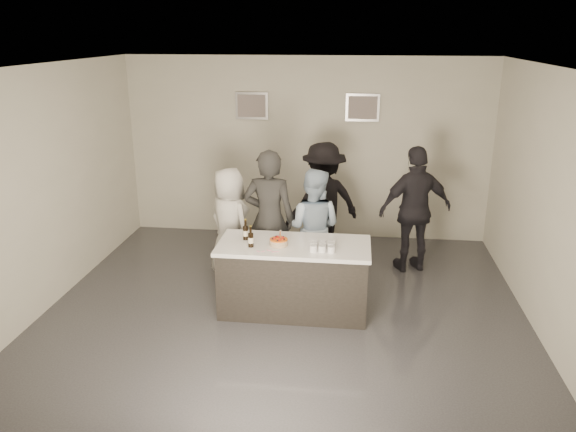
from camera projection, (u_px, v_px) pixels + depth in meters
The scene contains 19 objects.
floor at pixel (283, 316), 6.96m from camera, with size 6.00×6.00×0.00m, color #3D3D42.
ceiling at pixel (282, 67), 6.01m from camera, with size 6.00×6.00×0.00m, color white.
wall_back at pixel (306, 149), 9.31m from camera, with size 6.00×0.04×3.00m, color beige.
wall_front at pixel (223, 333), 3.66m from camera, with size 6.00×0.04×3.00m, color beige.
wall_left at pixel (39, 192), 6.83m from camera, with size 0.04×6.00×3.00m, color beige.
wall_right at pixel (554, 211), 6.14m from camera, with size 0.04×6.00×3.00m, color beige.
picture_left at pixel (252, 106), 9.17m from camera, with size 0.54×0.04×0.44m, color #B2B2B7.
picture_right at pixel (363, 108), 8.96m from camera, with size 0.54×0.04×0.44m, color #B2B2B7.
bar_counter at pixel (294, 278), 6.98m from camera, with size 1.86×0.86×0.90m, color white.
cake at pixel (279, 242), 6.78m from camera, with size 0.22×0.22×0.07m, color orange.
beer_bottle_a at pixel (246, 230), 6.94m from camera, with size 0.07×0.07×0.26m, color black.
beer_bottle_b at pixel (251, 237), 6.71m from camera, with size 0.07×0.07×0.26m, color black.
tumbler_cluster at pixel (322, 246), 6.67m from camera, with size 0.30×0.30×0.08m, color gold.
candles at pixel (268, 251), 6.61m from camera, with size 0.24×0.08×0.01m, color pink.
person_main_black at pixel (269, 219), 7.54m from camera, with size 0.70×0.46×1.91m, color #262626.
person_main_blue at pixel (313, 227), 7.65m from camera, with size 0.80×0.62×1.64m, color #ABC5E0.
person_guest_left at pixel (230, 223), 7.89m from camera, with size 0.78×0.51×1.59m, color silver.
person_guest_right at pixel (415, 210), 8.06m from camera, with size 1.08×0.45×1.85m, color #232127.
person_guest_back at pixel (323, 202), 8.44m from camera, with size 1.18×0.68×1.82m, color black.
Camera 1 is at (0.82, -6.16, 3.38)m, focal length 35.00 mm.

